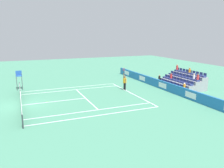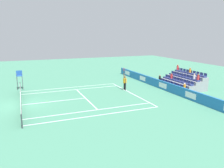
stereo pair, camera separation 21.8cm
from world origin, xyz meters
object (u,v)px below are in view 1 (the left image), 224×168
(tennis_player, at_px, (125,82))
(loose_tennis_ball, at_px, (47,101))
(tennis_net, at_px, (21,100))
(umpire_chair, at_px, (19,78))

(tennis_player, bearing_deg, loose_tennis_ball, 97.87)
(tennis_net, height_order, tennis_player, tennis_player)
(tennis_net, height_order, loose_tennis_ball, tennis_net)
(tennis_net, distance_m, loose_tennis_ball, 2.50)
(tennis_net, bearing_deg, loose_tennis_ball, -84.27)
(tennis_net, xyz_separation_m, tennis_player, (1.54, -11.80, 0.50))
(tennis_player, height_order, loose_tennis_ball, tennis_player)
(tennis_player, distance_m, umpire_chair, 12.92)
(umpire_chair, bearing_deg, tennis_net, -179.97)
(tennis_net, relative_size, tennis_player, 4.19)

